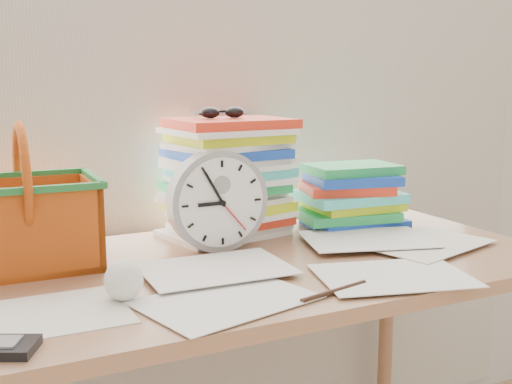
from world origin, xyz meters
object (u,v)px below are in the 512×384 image
clock (218,201)px  basket (23,197)px  desk (238,294)px  book_stack (350,196)px  paper_stack (227,177)px

clock → basket: basket is taller
desk → book_stack: 0.47m
desk → clock: size_ratio=6.00×
paper_stack → basket: (-0.49, -0.07, 0.00)m
book_stack → basket: size_ratio=0.94×
desk → paper_stack: paper_stack is taller
paper_stack → basket: size_ratio=1.04×
book_stack → basket: 0.83m
clock → desk: bearing=-88.1°
desk → clock: (-0.00, 0.10, 0.19)m
paper_stack → basket: 0.50m
clock → basket: (-0.41, 0.06, 0.03)m
basket → clock: bearing=-6.3°
paper_stack → clock: paper_stack is taller
book_stack → basket: basket is taller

